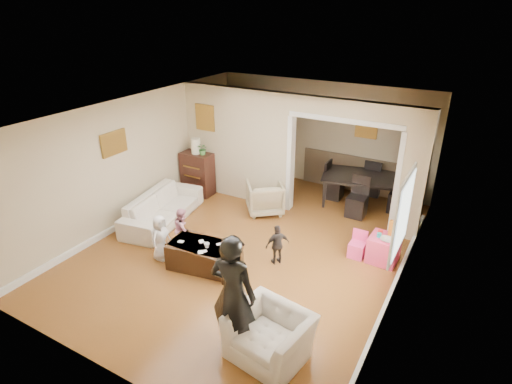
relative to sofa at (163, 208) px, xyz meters
The scene contains 27 objects.
floor 2.15m from the sofa, ahead, with size 7.00×7.00×0.00m, color #935B26.
partition_left 2.24m from the sofa, 68.25° to the left, with size 2.75×0.18×2.60m, color #BFB28C.
partition_right 5.06m from the sofa, 22.15° to the left, with size 0.55×0.18×2.60m, color #BFB28C.
partition_header 4.28m from the sofa, 30.14° to the left, with size 2.22×0.18×0.35m, color #BFB28C.
window_pane 5.02m from the sofa, ahead, with size 0.03×0.95×1.10m, color white.
framed_art_partition 2.35m from the sofa, 92.54° to the left, with size 0.45×0.03×0.55m, color brown.
framed_art_sofa_wall 1.69m from the sofa, 138.04° to the right, with size 0.03×0.55×0.40m, color brown.
framed_art_alcove 4.96m from the sofa, 47.46° to the left, with size 0.45×0.03×0.55m, color brown.
sofa is the anchor object (origin of this frame).
armchair_back 2.22m from the sofa, 40.62° to the left, with size 0.75×0.77×0.70m, color tan.
armchair_front 4.31m from the sofa, 30.42° to the right, with size 1.00×0.87×0.65m, color #F1E4D0.
dresser 1.54m from the sofa, 97.49° to the left, with size 0.75×0.42×1.04m, color #34170F.
table_lamp 1.77m from the sofa, 97.49° to the left, with size 0.22×0.22×0.36m, color #EEE8C2.
potted_plant 1.74m from the sofa, 89.96° to the left, with size 0.25×0.22×0.28m, color #417C37.
coffee_table 2.03m from the sofa, 28.43° to the right, with size 1.23×0.62×0.46m, color #371E11.
coffee_cup 2.15m from the sofa, 28.33° to the right, with size 0.10×0.10×0.09m, color white.
play_table 4.54m from the sofa, 10.03° to the left, with size 0.51×0.51×0.49m, color #FD4279.
cereal_box 4.68m from the sofa, 10.99° to the left, with size 0.20×0.07×0.30m, color gold.
cyan_cup 4.43m from the sofa, ahead, with size 0.08×0.08×0.08m, color #24B8B8.
toy_block 4.44m from the sofa, 11.83° to the left, with size 0.08×0.06×0.05m, color red.
play_bowl 4.57m from the sofa, ahead, with size 0.22×0.22×0.05m, color silver.
dining_table 4.56m from the sofa, 39.52° to the left, with size 1.97×1.10×0.69m, color black.
adult_person 4.00m from the sofa, 35.29° to the right, with size 0.64×0.42×1.75m, color black.
child_kneel_a 1.46m from the sofa, 50.07° to the right, with size 0.42×0.28×0.87m, color silver.
child_kneel_b 1.28m from the sofa, 31.56° to the right, with size 0.41×0.32×0.85m, color pink.
child_toddler 2.84m from the sofa, ahead, with size 0.45×0.19×0.76m, color black.
craft_papers 2.10m from the sofa, 29.33° to the right, with size 0.98×0.48×0.00m.
Camera 1 is at (3.48, -5.96, 4.30)m, focal length 29.25 mm.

